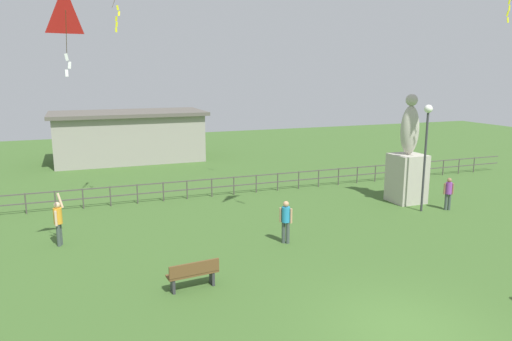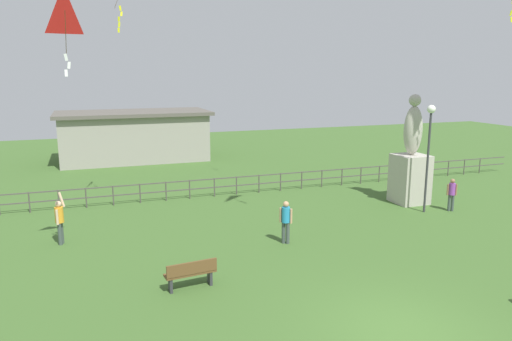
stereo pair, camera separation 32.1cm
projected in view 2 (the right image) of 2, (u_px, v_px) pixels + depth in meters
ground_plane at (400, 330)px, 11.70m from camera, size 80.00×80.00×0.00m
statue_monument at (411, 166)px, 22.84m from camera, size 1.47×1.47×5.18m
lamppost at (429, 136)px, 20.92m from camera, size 0.36×0.36×4.79m
park_bench at (191, 273)px, 13.89m from camera, size 1.54×0.57×0.85m
person_1 at (452, 193)px, 21.59m from camera, size 0.42×0.28×1.49m
person_2 at (60, 219)px, 17.38m from camera, size 0.38×0.49×1.91m
person_3 at (286, 219)px, 17.47m from camera, size 0.40×0.33×1.60m
kite_1 at (65, 13)px, 13.18m from camera, size 0.81×0.81×2.42m
waterfront_railing at (226, 184)px, 24.38m from camera, size 36.04×0.06×0.95m
pavilion_building at (134, 136)px, 34.13m from camera, size 10.50×5.35×3.47m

